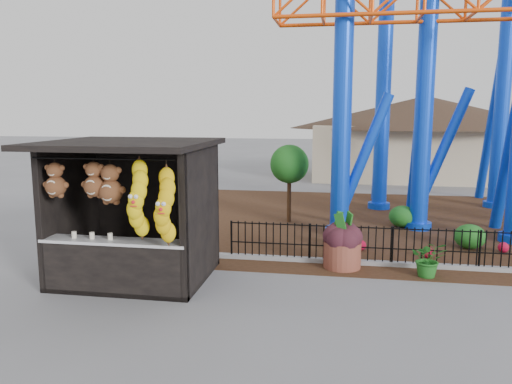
% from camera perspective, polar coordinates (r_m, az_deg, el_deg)
% --- Properties ---
extents(ground, '(120.00, 120.00, 0.00)m').
position_cam_1_polar(ground, '(9.97, 0.26, -12.86)').
color(ground, slate).
rests_on(ground, ground).
extents(mulch_bed, '(18.00, 12.00, 0.02)m').
position_cam_1_polar(mulch_bed, '(17.69, 17.63, -3.43)').
color(mulch_bed, '#331E11').
rests_on(mulch_bed, ground).
extents(curb, '(18.00, 0.18, 0.12)m').
position_cam_1_polar(curb, '(12.90, 20.61, -8.00)').
color(curb, gray).
rests_on(curb, ground).
extents(prize_booth, '(3.50, 3.40, 3.12)m').
position_cam_1_polar(prize_booth, '(11.19, -14.08, -2.49)').
color(prize_booth, black).
rests_on(prize_booth, ground).
extents(picket_fence, '(12.20, 0.06, 1.00)m').
position_cam_1_polar(picket_fence, '(12.99, 24.64, -6.13)').
color(picket_fence, black).
rests_on(picket_fence, ground).
extents(roller_coaster, '(11.00, 6.37, 10.82)m').
position_cam_1_polar(roller_coaster, '(17.91, 22.28, 17.20)').
color(roller_coaster, blue).
rests_on(roller_coaster, ground).
extents(terracotta_planter, '(1.10, 1.10, 0.65)m').
position_cam_1_polar(terracotta_planter, '(12.30, 9.81, -7.09)').
color(terracotta_planter, brown).
rests_on(terracotta_planter, ground).
extents(planter_foliage, '(0.70, 0.70, 0.64)m').
position_cam_1_polar(planter_foliage, '(12.14, 9.90, -4.17)').
color(planter_foliage, '#34141C').
rests_on(planter_foliage, terracotta_planter).
extents(potted_plant, '(0.81, 0.71, 0.86)m').
position_cam_1_polar(potted_plant, '(12.10, 19.14, -7.22)').
color(potted_plant, '#2D5A1A').
rests_on(potted_plant, ground).
extents(landscaping, '(7.39, 4.05, 0.70)m').
position_cam_1_polar(landscaping, '(15.55, 21.13, -4.16)').
color(landscaping, '#195619').
rests_on(landscaping, mulch_bed).
extents(pavilion, '(15.00, 15.00, 4.80)m').
position_cam_1_polar(pavilion, '(29.46, 18.69, 7.40)').
color(pavilion, '#BFAD8C').
rests_on(pavilion, ground).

